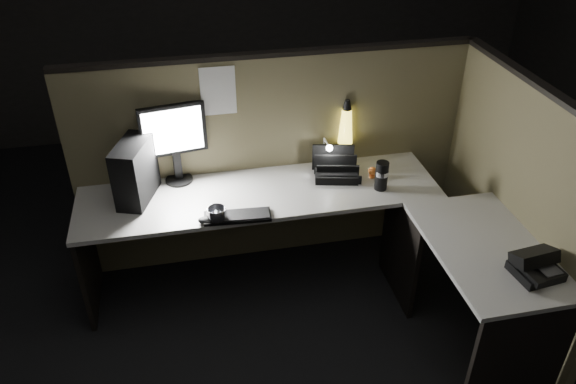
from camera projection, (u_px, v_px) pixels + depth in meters
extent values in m
plane|color=black|center=(302.00, 338.00, 3.51)|extent=(6.00, 6.00, 0.00)
cube|color=brown|center=(274.00, 162.00, 3.86)|extent=(2.66, 0.06, 1.50)
cube|color=brown|center=(514.00, 206.00, 3.41)|extent=(0.06, 1.66, 1.50)
cube|color=beige|center=(260.00, 194.00, 3.58)|extent=(2.30, 0.60, 0.03)
cube|color=beige|center=(487.00, 248.00, 3.12)|extent=(0.60, 1.00, 0.03)
cube|color=black|center=(88.00, 261.00, 3.59)|extent=(0.03, 0.55, 0.70)
cube|color=black|center=(519.00, 360.00, 2.93)|extent=(0.55, 0.03, 0.70)
cube|color=black|center=(400.00, 250.00, 3.69)|extent=(0.03, 0.55, 0.70)
cube|color=black|center=(135.00, 171.00, 3.42)|extent=(0.27, 0.40, 0.38)
cylinder|color=black|center=(179.00, 180.00, 3.69)|extent=(0.18, 0.18, 0.01)
cube|color=black|center=(177.00, 164.00, 3.65)|extent=(0.05, 0.05, 0.20)
cube|color=black|center=(173.00, 130.00, 3.50)|extent=(0.42, 0.10, 0.34)
cube|color=white|center=(173.00, 131.00, 3.49)|extent=(0.36, 0.06, 0.29)
cube|color=black|center=(238.00, 216.00, 3.34)|extent=(0.41, 0.16, 0.02)
ellipsoid|color=black|center=(206.00, 220.00, 3.29)|extent=(0.10, 0.08, 0.04)
cube|color=white|center=(323.00, 163.00, 3.85)|extent=(0.04, 0.05, 0.03)
cylinder|color=white|center=(324.00, 150.00, 3.79)|extent=(0.01, 0.01, 0.18)
cylinder|color=white|center=(327.00, 142.00, 3.69)|extent=(0.01, 0.12, 0.01)
sphere|color=white|center=(329.00, 148.00, 3.64)|extent=(0.04, 0.04, 0.04)
cube|color=black|center=(336.00, 172.00, 3.73)|extent=(0.33, 0.30, 0.06)
cube|color=black|center=(338.00, 169.00, 3.67)|extent=(0.28, 0.08, 0.10)
cube|color=black|center=(333.00, 154.00, 3.75)|extent=(0.28, 0.08, 0.19)
cone|color=black|center=(344.00, 152.00, 3.87)|extent=(0.12, 0.12, 0.14)
cone|color=#FFE443|center=(346.00, 126.00, 3.77)|extent=(0.10, 0.10, 0.25)
sphere|color=brown|center=(345.00, 136.00, 3.81)|extent=(0.05, 0.05, 0.05)
sphere|color=brown|center=(346.00, 125.00, 3.76)|extent=(0.04, 0.04, 0.04)
cone|color=black|center=(347.00, 105.00, 3.68)|extent=(0.06, 0.06, 0.07)
cylinder|color=black|center=(382.00, 176.00, 3.56)|extent=(0.09, 0.09, 0.19)
imported|color=silver|center=(217.00, 215.00, 3.29)|extent=(0.12, 0.12, 0.09)
sphere|color=orange|center=(372.00, 171.00, 3.70)|extent=(0.06, 0.06, 0.06)
cube|color=white|center=(218.00, 91.00, 3.46)|extent=(0.22, 0.00, 0.31)
cube|color=black|center=(536.00, 271.00, 2.91)|extent=(0.25, 0.23, 0.05)
cube|color=black|center=(534.00, 257.00, 2.91)|extent=(0.24, 0.16, 0.11)
cube|color=black|center=(530.00, 275.00, 2.84)|extent=(0.07, 0.17, 0.03)
cube|color=#3F3F42|center=(549.00, 269.00, 2.87)|extent=(0.11, 0.11, 0.00)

